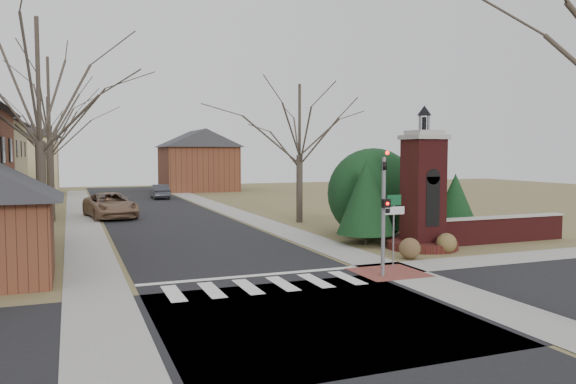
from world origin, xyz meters
name	(u,v)px	position (x,y,z in m)	size (l,w,h in m)	color
ground	(274,291)	(0.00, 0.00, 0.00)	(120.00, 120.00, 0.00)	brown
main_street	(164,217)	(0.00, 22.00, 0.01)	(8.00, 70.00, 0.01)	black
cross_street	(312,317)	(0.00, -3.00, 0.01)	(120.00, 8.00, 0.01)	black
crosswalk_zone	(265,285)	(0.00, 0.80, 0.01)	(8.00, 2.20, 0.02)	silver
stop_bar	(252,276)	(0.00, 2.30, 0.01)	(8.00, 0.35, 0.02)	silver
sidewalk_right_main	(237,214)	(5.20, 22.00, 0.01)	(2.00, 60.00, 0.02)	gray
sidewalk_left	(82,220)	(-5.20, 22.00, 0.01)	(2.00, 60.00, 0.02)	gray
curb_apron	(389,273)	(4.80, 1.00, 0.01)	(2.40, 2.40, 0.02)	brown
traffic_signal_pole	(384,203)	(4.30, 0.57, 2.59)	(0.28, 0.41, 4.50)	slate
sign_post	(394,216)	(5.59, 1.99, 1.95)	(0.90, 0.07, 2.75)	slate
brick_gate_monument	(423,201)	(9.00, 4.99, 2.17)	(3.20, 3.20, 6.47)	#4D1616
brick_garden_wall	(501,229)	(13.50, 5.00, 0.66)	(7.50, 0.50, 1.30)	#4D1616
house_distant_left	(5,154)	(-12.01, 48.00, 4.25)	(10.80, 8.80, 8.53)	#C8B385
house_distant_right	(198,159)	(7.99, 47.99, 3.65)	(8.80, 8.80, 7.30)	brown
evergreen_near	(366,196)	(7.20, 7.00, 2.30)	(2.80, 2.80, 4.10)	#473D33
evergreen_mid	(411,187)	(10.50, 8.20, 2.60)	(3.40, 3.40, 4.70)	#473D33
evergreen_far	(455,201)	(12.50, 7.20, 1.90)	(2.40, 2.40, 3.30)	#473D33
evergreen_mass	(373,190)	(9.00, 9.50, 2.40)	(4.80, 4.80, 4.80)	black
bare_tree_0	(38,71)	(-7.00, 9.00, 7.70)	(8.05, 8.05, 11.15)	#473D33
bare_tree_1	(48,94)	(-7.00, 22.00, 8.03)	(8.40, 8.40, 11.64)	#473D33
bare_tree_2	(48,121)	(-7.50, 35.00, 7.03)	(7.35, 7.35, 10.19)	#473D33
bare_tree_3	(300,115)	(7.50, 16.00, 6.69)	(7.00, 7.00, 9.70)	#473D33
pickup_truck	(110,205)	(-3.40, 22.84, 0.84)	(2.77, 6.02, 1.67)	#805E46
distant_car	(160,191)	(2.07, 37.62, 0.68)	(1.44, 4.14, 1.36)	#393A41
dry_shrub_left	(410,248)	(7.01, 3.00, 0.44)	(0.87, 0.87, 0.87)	brown
dry_shrub_right	(447,243)	(9.30, 3.63, 0.43)	(0.87, 0.87, 0.87)	brown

